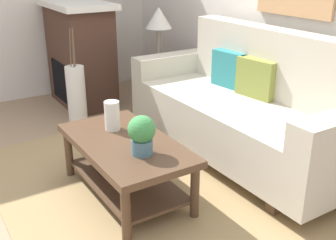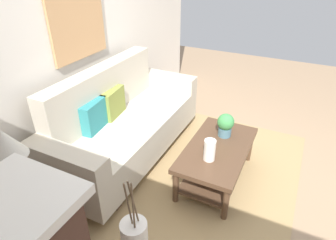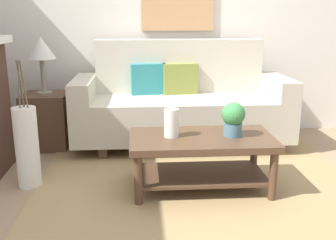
# 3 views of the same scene
# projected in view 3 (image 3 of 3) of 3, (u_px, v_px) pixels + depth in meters

# --- Properties ---
(ground_plane) EXTENTS (9.27, 9.27, 0.00)m
(ground_plane) POSITION_uv_depth(u_px,v_px,m) (206.00, 205.00, 2.86)
(ground_plane) COLOR #9E7F60
(wall_back) EXTENTS (5.27, 0.10, 2.70)m
(wall_back) POSITION_uv_depth(u_px,v_px,m) (180.00, 13.00, 4.40)
(wall_back) COLOR silver
(wall_back) RESTS_ON ground_plane
(area_rug) EXTENTS (2.60, 2.10, 0.01)m
(area_rug) POSITION_uv_depth(u_px,v_px,m) (196.00, 177.00, 3.34)
(area_rug) COLOR #A38456
(area_rug) RESTS_ON ground_plane
(couch) EXTENTS (2.17, 0.84, 1.08)m
(couch) POSITION_uv_depth(u_px,v_px,m) (181.00, 104.00, 4.11)
(couch) COLOR beige
(couch) RESTS_ON ground_plane
(throw_pillow_teal) EXTENTS (0.37, 0.16, 0.32)m
(throw_pillow_teal) POSITION_uv_depth(u_px,v_px,m) (148.00, 79.00, 4.15)
(throw_pillow_teal) COLOR teal
(throw_pillow_teal) RESTS_ON couch
(throw_pillow_olive) EXTENTS (0.37, 0.16, 0.32)m
(throw_pillow_olive) POSITION_uv_depth(u_px,v_px,m) (180.00, 79.00, 4.17)
(throw_pillow_olive) COLOR olive
(throw_pillow_olive) RESTS_ON couch
(coffee_table) EXTENTS (1.10, 0.60, 0.43)m
(coffee_table) POSITION_uv_depth(u_px,v_px,m) (202.00, 151.00, 3.06)
(coffee_table) COLOR #513826
(coffee_table) RESTS_ON ground_plane
(tabletop_vase) EXTENTS (0.11, 0.11, 0.22)m
(tabletop_vase) POSITION_uv_depth(u_px,v_px,m) (171.00, 123.00, 3.00)
(tabletop_vase) COLOR white
(tabletop_vase) RESTS_ON coffee_table
(potted_plant_tabletop) EXTENTS (0.18, 0.18, 0.26)m
(potted_plant_tabletop) POSITION_uv_depth(u_px,v_px,m) (233.00, 118.00, 3.02)
(potted_plant_tabletop) COLOR slate
(potted_plant_tabletop) RESTS_ON coffee_table
(side_table) EXTENTS (0.44, 0.44, 0.56)m
(side_table) POSITION_uv_depth(u_px,v_px,m) (47.00, 121.00, 4.07)
(side_table) COLOR #513826
(side_table) RESTS_ON ground_plane
(table_lamp) EXTENTS (0.28, 0.28, 0.57)m
(table_lamp) POSITION_uv_depth(u_px,v_px,m) (41.00, 50.00, 3.89)
(table_lamp) COLOR gray
(table_lamp) RESTS_ON side_table
(floor_vase) EXTENTS (0.18, 0.18, 0.65)m
(floor_vase) POSITION_uv_depth(u_px,v_px,m) (27.00, 147.00, 3.11)
(floor_vase) COLOR white
(floor_vase) RESTS_ON ground_plane
(floor_vase_branch_a) EXTENTS (0.05, 0.04, 0.36)m
(floor_vase_branch_a) POSITION_uv_depth(u_px,v_px,m) (24.00, 84.00, 2.99)
(floor_vase_branch_a) COLOR brown
(floor_vase_branch_a) RESTS_ON floor_vase
(floor_vase_branch_b) EXTENTS (0.04, 0.03, 0.36)m
(floor_vase_branch_b) POSITION_uv_depth(u_px,v_px,m) (20.00, 84.00, 3.00)
(floor_vase_branch_b) COLOR brown
(floor_vase_branch_b) RESTS_ON floor_vase
(floor_vase_branch_c) EXTENTS (0.03, 0.02, 0.36)m
(floor_vase_branch_c) POSITION_uv_depth(u_px,v_px,m) (19.00, 85.00, 2.97)
(floor_vase_branch_c) COLOR brown
(floor_vase_branch_c) RESTS_ON floor_vase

